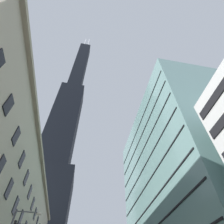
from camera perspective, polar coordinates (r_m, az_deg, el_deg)
The scene contains 2 objects.
dark_skyscraper at distance 109.42m, azimuth -16.32°, elevation -9.08°, with size 23.69×23.69×234.50m.
glass_office_midrise at distance 44.52m, azimuth 22.35°, elevation -20.64°, with size 17.83×35.92×41.06m.
Camera 1 is at (-2.44, -10.67, 1.74)m, focal length 29.17 mm.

